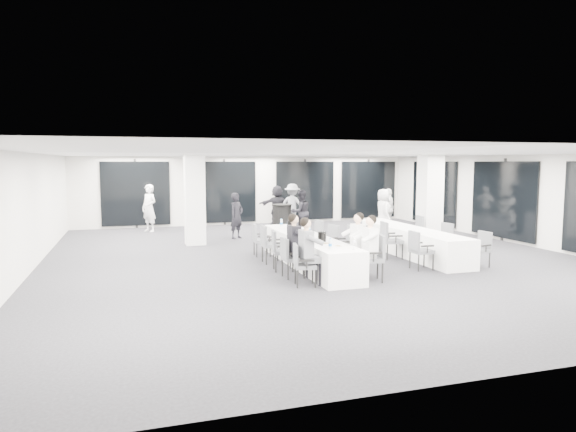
{
  "coord_description": "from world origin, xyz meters",
  "views": [
    {
      "loc": [
        -4.75,
        -12.9,
        2.57
      ],
      "look_at": [
        -0.8,
        -0.2,
        1.17
      ],
      "focal_mm": 32.0,
      "sensor_mm": 36.0,
      "label": 1
    }
  ],
  "objects_px": {
    "chair_main_left_near": "(302,262)",
    "chair_side_left_far": "(364,230)",
    "chair_main_right_fourth": "(329,240)",
    "standing_guest_e": "(383,208)",
    "banquet_table_main": "(308,251)",
    "standing_guest_c": "(292,202)",
    "standing_guest_h": "(430,208)",
    "chair_main_left_mid": "(280,248)",
    "chair_side_left_near": "(419,248)",
    "standing_guest_d": "(388,206)",
    "chair_side_left_mid": "(389,238)",
    "chair_main_left_fourth": "(269,242)",
    "chair_main_right_mid": "(345,243)",
    "chair_main_right_far": "(315,234)",
    "standing_guest_f": "(277,203)",
    "chair_main_left_second": "(290,255)",
    "banquet_table_side": "(408,241)",
    "chair_side_right_mid": "(444,237)",
    "ice_bucket_far": "(291,225)",
    "chair_main_right_second": "(361,254)",
    "standing_guest_g": "(149,205)",
    "chair_main_left_far": "(259,238)",
    "standing_guest_a": "(237,213)",
    "cocktail_table": "(282,219)",
    "ice_bucket_near": "(322,237)",
    "chair_side_right_near": "(481,247)",
    "chair_main_right_near": "(375,255)",
    "chair_side_right_far": "(415,229)",
    "standing_guest_b": "(301,209)"
  },
  "relations": [
    {
      "from": "chair_main_left_near",
      "to": "chair_side_left_far",
      "type": "bearing_deg",
      "value": 150.15
    },
    {
      "from": "chair_main_right_fourth",
      "to": "standing_guest_e",
      "type": "height_order",
      "value": "standing_guest_e"
    },
    {
      "from": "banquet_table_main",
      "to": "standing_guest_c",
      "type": "relative_size",
      "value": 2.57
    },
    {
      "from": "standing_guest_h",
      "to": "banquet_table_main",
      "type": "bearing_deg",
      "value": 98.31
    },
    {
      "from": "banquet_table_main",
      "to": "standing_guest_c",
      "type": "bearing_deg",
      "value": 75.06
    },
    {
      "from": "chair_main_left_mid",
      "to": "chair_side_left_near",
      "type": "xyz_separation_m",
      "value": [
        3.22,
        -0.87,
        -0.01
      ]
    },
    {
      "from": "standing_guest_d",
      "to": "chair_side_left_mid",
      "type": "bearing_deg",
      "value": 20.35
    },
    {
      "from": "chair_main_left_mid",
      "to": "chair_main_left_fourth",
      "type": "relative_size",
      "value": 0.99
    },
    {
      "from": "chair_main_right_mid",
      "to": "chair_main_right_fourth",
      "type": "bearing_deg",
      "value": 7.52
    },
    {
      "from": "chair_main_right_far",
      "to": "standing_guest_f",
      "type": "relative_size",
      "value": 0.5
    },
    {
      "from": "chair_side_left_far",
      "to": "standing_guest_d",
      "type": "relative_size",
      "value": 0.57
    },
    {
      "from": "chair_main_left_second",
      "to": "chair_main_left_mid",
      "type": "height_order",
      "value": "chair_main_left_mid"
    },
    {
      "from": "chair_side_left_near",
      "to": "standing_guest_e",
      "type": "relative_size",
      "value": 0.51
    },
    {
      "from": "banquet_table_side",
      "to": "chair_side_right_mid",
      "type": "xyz_separation_m",
      "value": [
        0.83,
        -0.46,
        0.14
      ]
    },
    {
      "from": "ice_bucket_far",
      "to": "chair_main_left_mid",
      "type": "bearing_deg",
      "value": -115.13
    },
    {
      "from": "banquet_table_main",
      "to": "chair_main_right_second",
      "type": "distance_m",
      "value": 1.57
    },
    {
      "from": "chair_side_right_mid",
      "to": "standing_guest_e",
      "type": "bearing_deg",
      "value": -15.84
    },
    {
      "from": "chair_main_left_second",
      "to": "standing_guest_g",
      "type": "height_order",
      "value": "standing_guest_g"
    },
    {
      "from": "banquet_table_side",
      "to": "chair_side_left_near",
      "type": "xyz_separation_m",
      "value": [
        -0.83,
        -1.89,
        0.16
      ]
    },
    {
      "from": "chair_main_left_far",
      "to": "chair_side_left_far",
      "type": "bearing_deg",
      "value": 93.85
    },
    {
      "from": "chair_main_right_fourth",
      "to": "standing_guest_d",
      "type": "xyz_separation_m",
      "value": [
        4.43,
        5.01,
        0.36
      ]
    },
    {
      "from": "banquet_table_side",
      "to": "chair_main_left_fourth",
      "type": "bearing_deg",
      "value": -179.5
    },
    {
      "from": "standing_guest_h",
      "to": "banquet_table_side",
      "type": "bearing_deg",
      "value": 115.69
    },
    {
      "from": "chair_side_right_mid",
      "to": "ice_bucket_far",
      "type": "bearing_deg",
      "value": 63.49
    },
    {
      "from": "chair_main_left_fourth",
      "to": "chair_main_right_second",
      "type": "xyz_separation_m",
      "value": [
        1.66,
        -1.96,
        -0.06
      ]
    },
    {
      "from": "standing_guest_a",
      "to": "chair_main_right_mid",
      "type": "bearing_deg",
      "value": -111.46
    },
    {
      "from": "chair_side_left_mid",
      "to": "standing_guest_a",
      "type": "height_order",
      "value": "standing_guest_a"
    },
    {
      "from": "cocktail_table",
      "to": "chair_main_left_near",
      "type": "bearing_deg",
      "value": -103.73
    },
    {
      "from": "chair_main_right_mid",
      "to": "chair_side_right_mid",
      "type": "distance_m",
      "value": 3.26
    },
    {
      "from": "cocktail_table",
      "to": "standing_guest_e",
      "type": "xyz_separation_m",
      "value": [
        3.45,
        -1.17,
        0.38
      ]
    },
    {
      "from": "chair_main_right_second",
      "to": "ice_bucket_near",
      "type": "relative_size",
      "value": 3.86
    },
    {
      "from": "chair_main_left_second",
      "to": "standing_guest_f",
      "type": "distance_m",
      "value": 9.68
    },
    {
      "from": "banquet_table_side",
      "to": "standing_guest_h",
      "type": "xyz_separation_m",
      "value": [
        2.43,
        2.77,
        0.64
      ]
    },
    {
      "from": "chair_main_left_far",
      "to": "chair_side_right_mid",
      "type": "bearing_deg",
      "value": 75.69
    },
    {
      "from": "chair_main_right_mid",
      "to": "chair_side_left_near",
      "type": "bearing_deg",
      "value": -111.47
    },
    {
      "from": "standing_guest_c",
      "to": "standing_guest_h",
      "type": "xyz_separation_m",
      "value": [
        3.62,
        -4.19,
        0.04
      ]
    },
    {
      "from": "chair_side_right_near",
      "to": "ice_bucket_far",
      "type": "xyz_separation_m",
      "value": [
        -4.04,
        2.8,
        0.37
      ]
    },
    {
      "from": "chair_main_left_fourth",
      "to": "chair_side_right_near",
      "type": "distance_m",
      "value": 5.27
    },
    {
      "from": "chair_main_right_near",
      "to": "chair_side_right_far",
      "type": "xyz_separation_m",
      "value": [
        3.22,
        3.67,
        -0.03
      ]
    },
    {
      "from": "chair_main_right_mid",
      "to": "chair_side_left_mid",
      "type": "relative_size",
      "value": 1.02
    },
    {
      "from": "banquet_table_side",
      "to": "standing_guest_h",
      "type": "distance_m",
      "value": 3.74
    },
    {
      "from": "chair_side_left_near",
      "to": "chair_side_left_far",
      "type": "relative_size",
      "value": 0.92
    },
    {
      "from": "standing_guest_b",
      "to": "standing_guest_e",
      "type": "relative_size",
      "value": 0.98
    },
    {
      "from": "cocktail_table",
      "to": "chair_main_left_second",
      "type": "height_order",
      "value": "cocktail_table"
    },
    {
      "from": "chair_main_left_second",
      "to": "chair_side_right_far",
      "type": "distance_m",
      "value": 5.64
    },
    {
      "from": "chair_side_right_mid",
      "to": "standing_guest_f",
      "type": "bearing_deg",
      "value": 7.45
    },
    {
      "from": "standing_guest_e",
      "to": "ice_bucket_near",
      "type": "height_order",
      "value": "standing_guest_e"
    },
    {
      "from": "standing_guest_f",
      "to": "chair_side_left_near",
      "type": "bearing_deg",
      "value": 110.3
    },
    {
      "from": "chair_main_right_mid",
      "to": "chair_side_right_far",
      "type": "relative_size",
      "value": 1.06
    },
    {
      "from": "standing_guest_f",
      "to": "standing_guest_a",
      "type": "bearing_deg",
      "value": 68.98
    }
  ]
}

